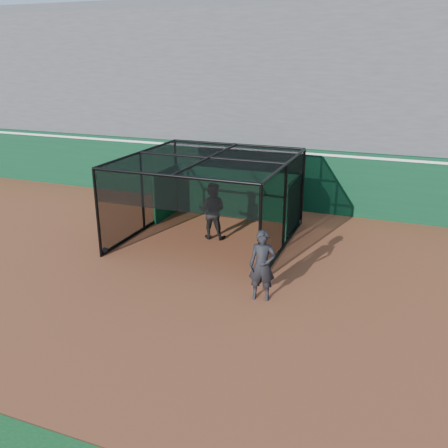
% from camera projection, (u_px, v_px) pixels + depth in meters
% --- Properties ---
extents(ground, '(120.00, 120.00, 0.00)m').
position_uv_depth(ground, '(175.00, 296.00, 12.34)').
color(ground, brown).
rests_on(ground, ground).
extents(outfield_wall, '(50.00, 0.50, 2.50)m').
position_uv_depth(outfield_wall, '(267.00, 176.00, 19.39)').
color(outfield_wall, '#09361D').
rests_on(outfield_wall, ground).
extents(grandstand, '(50.00, 7.85, 8.95)m').
position_uv_depth(grandstand, '(293.00, 89.00, 21.64)').
color(grandstand, '#4C4C4F').
rests_on(grandstand, ground).
extents(batting_cage, '(5.21, 5.37, 2.80)m').
position_uv_depth(batting_cage, '(210.00, 199.00, 15.76)').
color(batting_cage, black).
rests_on(batting_cage, ground).
extents(batter, '(1.04, 0.86, 1.94)m').
position_uv_depth(batter, '(212.00, 211.00, 15.99)').
color(batter, black).
rests_on(batter, ground).
extents(on_deck_player, '(0.74, 0.55, 1.85)m').
position_uv_depth(on_deck_player, '(262.00, 266.00, 11.90)').
color(on_deck_player, black).
rests_on(on_deck_player, ground).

